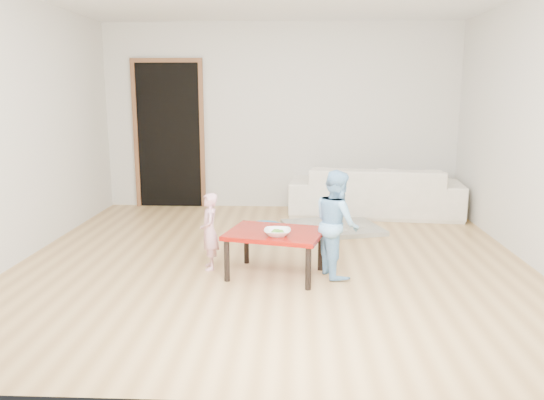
# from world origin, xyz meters

# --- Properties ---
(floor) EXTENTS (5.00, 5.00, 0.01)m
(floor) POSITION_xyz_m (0.00, 0.00, 0.00)
(floor) COLOR #AB8149
(floor) RESTS_ON ground
(back_wall) EXTENTS (5.00, 0.02, 2.60)m
(back_wall) POSITION_xyz_m (0.00, 2.50, 1.30)
(back_wall) COLOR silver
(back_wall) RESTS_ON floor
(left_wall) EXTENTS (0.02, 5.00, 2.60)m
(left_wall) POSITION_xyz_m (-2.50, 0.00, 1.30)
(left_wall) COLOR silver
(left_wall) RESTS_ON floor
(right_wall) EXTENTS (0.02, 5.00, 2.60)m
(right_wall) POSITION_xyz_m (2.50, 0.00, 1.30)
(right_wall) COLOR silver
(right_wall) RESTS_ON floor
(doorway) EXTENTS (1.02, 0.08, 2.11)m
(doorway) POSITION_xyz_m (-1.60, 2.48, 1.02)
(doorway) COLOR brown
(doorway) RESTS_ON back_wall
(sofa) EXTENTS (2.35, 1.11, 0.66)m
(sofa) POSITION_xyz_m (1.30, 2.05, 0.33)
(sofa) COLOR white
(sofa) RESTS_ON floor
(cushion) EXTENTS (0.51, 0.49, 0.11)m
(cushion) POSITION_xyz_m (1.07, 1.89, 0.49)
(cushion) COLOR orange
(cushion) RESTS_ON sofa
(red_table) EXTENTS (0.96, 0.81, 0.42)m
(red_table) POSITION_xyz_m (0.04, -0.47, 0.21)
(red_table) COLOR maroon
(red_table) RESTS_ON floor
(bowl) EXTENTS (0.24, 0.24, 0.06)m
(bowl) POSITION_xyz_m (0.07, -0.62, 0.45)
(bowl) COLOR white
(bowl) RESTS_ON red_table
(broccoli) EXTENTS (0.12, 0.12, 0.06)m
(broccoli) POSITION_xyz_m (0.07, -0.62, 0.45)
(broccoli) COLOR #2D5919
(broccoli) RESTS_ON red_table
(child_pink) EXTENTS (0.23, 0.30, 0.73)m
(child_pink) POSITION_xyz_m (-0.58, -0.31, 0.36)
(child_pink) COLOR #D4617A
(child_pink) RESTS_ON floor
(child_blue) EXTENTS (0.49, 0.56, 0.97)m
(child_blue) POSITION_xyz_m (0.60, -0.42, 0.49)
(child_blue) COLOR #5CA7D7
(child_blue) RESTS_ON floor
(basin) EXTENTS (0.43, 0.43, 0.13)m
(basin) POSITION_xyz_m (-0.14, 0.87, 0.07)
(basin) COLOR teal
(basin) RESTS_ON floor
(blanket) EXTENTS (1.29, 1.16, 0.05)m
(blanket) POSITION_xyz_m (0.68, 1.19, 0.03)
(blanket) COLOR #B5B39F
(blanket) RESTS_ON floor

